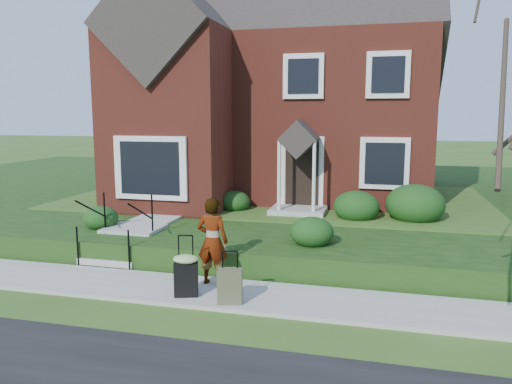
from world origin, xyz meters
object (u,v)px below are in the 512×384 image
(woman, at_px, (212,241))
(suitcase_black, at_px, (186,273))
(front_steps, at_px, (125,239))
(suitcase_olive, at_px, (230,286))

(woman, xyz_separation_m, suitcase_black, (-0.27, -0.77, -0.44))
(front_steps, xyz_separation_m, suitcase_black, (2.52, -2.22, 0.06))
(front_steps, relative_size, suitcase_olive, 2.07)
(woman, relative_size, suitcase_olive, 1.83)
(woman, height_order, suitcase_black, woman)
(front_steps, relative_size, suitcase_black, 1.71)
(woman, distance_m, suitcase_black, 0.93)
(suitcase_olive, bearing_deg, front_steps, 133.28)
(front_steps, distance_m, woman, 3.18)
(front_steps, bearing_deg, suitcase_black, -41.46)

